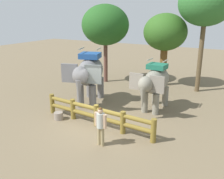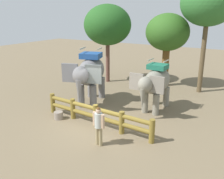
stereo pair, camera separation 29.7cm
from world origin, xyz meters
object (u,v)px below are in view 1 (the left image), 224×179
(tree_far_left, at_px, (165,33))
(tree_far_right, at_px, (105,25))
(tourist_woman_in_black, at_px, (101,124))
(elephant_near_left, at_px, (89,73))
(feed_bucket, at_px, (58,116))
(elephant_center, at_px, (155,83))
(log_fence, at_px, (96,114))
(tree_back_center, at_px, (206,3))

(tree_far_left, relative_size, tree_far_right, 0.89)
(tourist_woman_in_black, bearing_deg, elephant_near_left, 129.50)
(tree_far_left, distance_m, feed_bucket, 9.68)
(elephant_near_left, bearing_deg, elephant_center, 13.68)
(elephant_center, xyz_separation_m, tourist_woman_in_black, (-0.52, -4.71, -0.62))
(log_fence, relative_size, feed_bucket, 13.52)
(elephant_center, relative_size, tree_back_center, 0.45)
(tree_back_center, distance_m, tree_far_right, 6.98)
(elephant_near_left, xyz_separation_m, tree_far_left, (2.48, 5.89, 1.97))
(tourist_woman_in_black, bearing_deg, feed_bucket, 161.09)
(log_fence, relative_size, tree_far_left, 1.18)
(tree_back_center, bearing_deg, elephant_near_left, -132.03)
(tree_far_right, bearing_deg, elephant_near_left, -69.99)
(tree_back_center, bearing_deg, tree_far_right, -172.08)
(elephant_near_left, xyz_separation_m, tree_far_right, (-1.70, 4.68, 2.46))
(tree_far_right, bearing_deg, tourist_woman_in_black, -60.27)
(tree_back_center, xyz_separation_m, feed_bucket, (-5.14, -8.33, -5.56))
(elephant_center, height_order, tourist_woman_in_black, elephant_center)
(elephant_near_left, height_order, elephant_center, elephant_near_left)
(elephant_center, relative_size, tree_far_left, 0.63)
(tree_back_center, bearing_deg, log_fence, -111.07)
(tourist_woman_in_black, bearing_deg, tree_far_left, 93.92)
(tourist_woman_in_black, relative_size, tree_back_center, 0.23)
(log_fence, distance_m, tree_far_left, 8.86)
(tree_back_center, height_order, tree_far_right, tree_back_center)
(tree_back_center, xyz_separation_m, tree_far_right, (-6.76, -0.94, -1.45))
(tree_far_left, distance_m, tree_far_right, 4.38)
(log_fence, distance_m, tree_back_center, 9.98)
(tree_far_right, xyz_separation_m, feed_bucket, (1.63, -7.39, -4.11))
(elephant_near_left, bearing_deg, log_fence, -49.89)
(elephant_center, xyz_separation_m, tree_far_left, (-1.19, 4.99, 2.23))
(tourist_woman_in_black, height_order, tree_back_center, tree_back_center)
(elephant_near_left, relative_size, elephant_center, 1.20)
(elephant_center, relative_size, tourist_woman_in_black, 1.97)
(tourist_woman_in_black, distance_m, feed_bucket, 3.49)
(elephant_center, bearing_deg, elephant_near_left, -166.32)
(log_fence, xyz_separation_m, tree_far_right, (-3.69, 7.04, 3.69))
(tourist_woman_in_black, bearing_deg, elephant_center, 83.65)
(feed_bucket, bearing_deg, elephant_near_left, 88.43)
(tree_far_right, distance_m, feed_bucket, 8.61)
(log_fence, height_order, tree_back_center, tree_back_center)
(elephant_center, distance_m, tourist_woman_in_black, 4.78)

